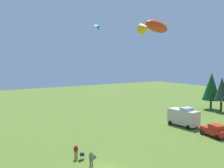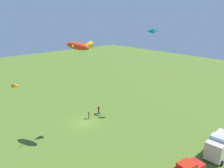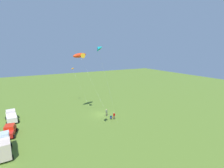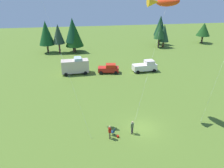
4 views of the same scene
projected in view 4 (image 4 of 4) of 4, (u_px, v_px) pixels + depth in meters
The scene contains 10 objects.
ground_plane at pixel (144, 128), 27.49m from camera, with size 160.00×160.00×0.00m, color #537127.
person_kite_flyer at pixel (132, 126), 26.11m from camera, with size 0.50×0.53×1.74m.
folding_chair at pixel (113, 132), 26.03m from camera, with size 0.66×0.66×0.82m.
person_spectator at pixel (110, 131), 25.24m from camera, with size 0.41×0.53×1.74m.
backpack_on_grass at pixel (118, 136), 25.80m from camera, with size 0.32×0.22×0.22m, color #9F180B.
van_camper_beige at pixel (75, 66), 44.28m from camera, with size 5.52×2.87×3.34m.
car_red_sedan at pixel (109, 69), 44.84m from camera, with size 4.42×2.73×1.89m.
truck_white_pickup at pixel (145, 66), 45.67m from camera, with size 5.14×2.73×2.34m.
treeline_distant at pixel (109, 31), 60.27m from camera, with size 51.08×9.05×9.07m.
kite_large_fish at pixel (164, 2), 25.45m from camera, with size 6.26×7.01×15.41m.
Camera 4 is at (-7.50, -21.96, 16.26)m, focal length 35.00 mm.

